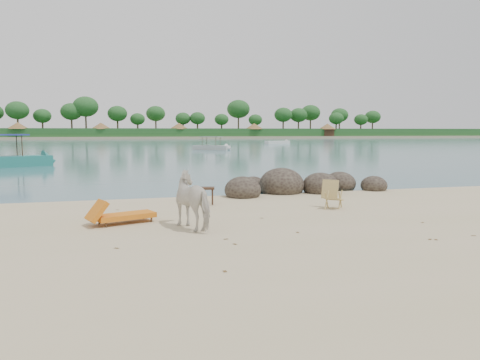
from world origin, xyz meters
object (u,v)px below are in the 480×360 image
object	(u,v)px
side_table	(204,197)
lounge_chair	(125,214)
deck_chair	(334,196)
boulders	(297,186)
cow	(196,201)

from	to	relation	value
side_table	lounge_chair	bearing A→B (deg)	-123.98
lounge_chair	deck_chair	xyz separation A→B (m)	(5.97, 0.63, 0.15)
boulders	side_table	distance (m)	4.49
boulders	deck_chair	distance (m)	3.88
cow	lounge_chair	xyz separation A→B (m)	(-1.59, 1.02, -0.40)
boulders	lounge_chair	bearing A→B (deg)	-144.97
boulders	deck_chair	bearing A→B (deg)	-96.30
side_table	deck_chair	distance (m)	3.96
deck_chair	side_table	bearing A→B (deg)	-165.59
side_table	lounge_chair	distance (m)	3.41
cow	boulders	bearing A→B (deg)	-153.63
side_table	deck_chair	world-z (taller)	deck_chair
lounge_chair	deck_chair	bearing A→B (deg)	-13.94
boulders	lounge_chair	size ratio (longest dim) A/B	3.67
side_table	deck_chair	size ratio (longest dim) A/B	0.80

